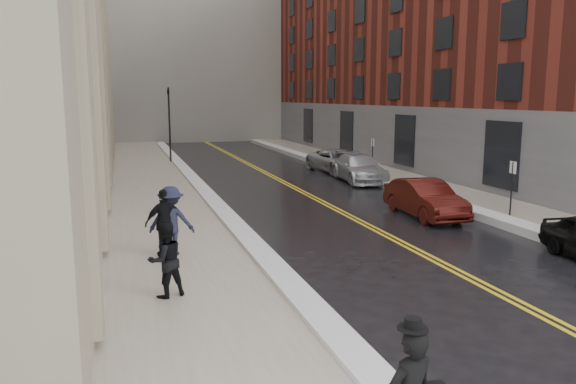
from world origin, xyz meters
TOP-DOWN VIEW (x-y plane):
  - ground at (0.00, 0.00)m, footprint 160.00×160.00m
  - sidewalk_left at (-4.50, 16.00)m, footprint 4.00×64.00m
  - sidewalk_right at (9.00, 16.00)m, footprint 3.00×64.00m
  - lane_stripe_a at (2.38, 16.00)m, footprint 0.12×64.00m
  - lane_stripe_b at (2.62, 16.00)m, footprint 0.12×64.00m
  - snow_ridge_left at (-2.20, 16.00)m, footprint 0.70×60.80m
  - snow_ridge_right at (7.15, 16.00)m, footprint 0.85×60.80m
  - building_right at (17.50, 23.00)m, footprint 14.00×50.00m
  - traffic_signal at (-2.60, 30.00)m, footprint 0.18×0.15m
  - parking_sign_near at (7.90, 8.00)m, footprint 0.06×0.35m
  - parking_sign_far at (7.90, 20.00)m, footprint 0.06×0.35m
  - car_maroon at (5.20, 9.51)m, footprint 1.63×4.38m
  - car_silver_near at (6.51, 18.64)m, footprint 2.54×5.23m
  - car_silver_far at (6.80, 22.55)m, footprint 2.82×5.24m
  - pedestrian_a at (-5.04, 3.05)m, footprint 0.98×0.87m
  - pedestrian_b at (-4.61, 6.44)m, footprint 1.41×1.02m
  - pedestrian_c at (-4.79, 6.32)m, footprint 1.16×0.59m

SIDE VIEW (x-z plane):
  - ground at x=0.00m, z-range 0.00..0.00m
  - lane_stripe_a at x=2.38m, z-range 0.00..0.01m
  - lane_stripe_b at x=2.62m, z-range 0.00..0.01m
  - sidewalk_left at x=-4.50m, z-range 0.00..0.15m
  - sidewalk_right at x=9.00m, z-range 0.00..0.15m
  - snow_ridge_left at x=-2.20m, z-range 0.00..0.26m
  - snow_ridge_right at x=7.15m, z-range 0.00..0.30m
  - car_silver_far at x=6.80m, z-range 0.00..1.40m
  - car_maroon at x=5.20m, z-range 0.00..1.43m
  - car_silver_near at x=6.51m, z-range 0.00..1.47m
  - pedestrian_a at x=-5.04m, z-range 0.15..1.83m
  - pedestrian_c at x=-4.79m, z-range 0.15..2.06m
  - pedestrian_b at x=-4.61m, z-range 0.15..2.11m
  - parking_sign_near at x=7.90m, z-range 0.24..2.47m
  - parking_sign_far at x=7.90m, z-range 0.24..2.47m
  - traffic_signal at x=-2.60m, z-range 0.48..5.68m
  - building_right at x=17.50m, z-range 0.00..18.00m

